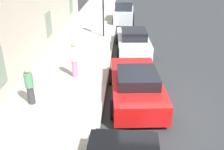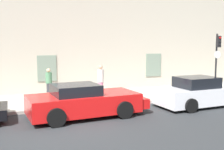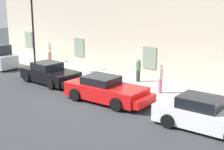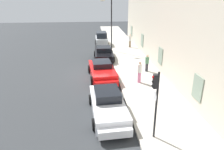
{
  "view_description": "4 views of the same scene",
  "coord_description": "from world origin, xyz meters",
  "px_view_note": "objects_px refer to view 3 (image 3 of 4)",
  "views": [
    {
      "loc": [
        -8.66,
        1.07,
        5.59
      ],
      "look_at": [
        1.48,
        1.64,
        0.74
      ],
      "focal_mm": 40.8,
      "sensor_mm": 36.0,
      "label": 1
    },
    {
      "loc": [
        -2.22,
        -10.78,
        3.12
      ],
      "look_at": [
        2.53,
        1.94,
        1.55
      ],
      "focal_mm": 45.74,
      "sensor_mm": 36.0,
      "label": 2
    },
    {
      "loc": [
        12.3,
        -12.33,
        5.84
      ],
      "look_at": [
        0.8,
        1.07,
        1.42
      ],
      "focal_mm": 51.97,
      "sensor_mm": 36.0,
      "label": 3
    },
    {
      "loc": [
        17.6,
        -0.25,
        6.76
      ],
      "look_at": [
        2.15,
        1.32,
        0.74
      ],
      "focal_mm": 33.15,
      "sensor_mm": 36.0,
      "label": 4
    }
  ],
  "objects_px": {
    "pedestrian_admiring": "(160,78)",
    "pedestrian_strolling": "(49,52)",
    "sportscar_yellow_flank": "(108,91)",
    "street_lamp": "(28,13)",
    "pedestrian_bystander": "(138,70)",
    "sportscar_red_lead": "(52,74)",
    "sportscar_white_middle": "(211,117)"
  },
  "relations": [
    {
      "from": "sportscar_red_lead",
      "to": "street_lamp",
      "type": "distance_m",
      "value": 5.27
    },
    {
      "from": "sportscar_yellow_flank",
      "to": "pedestrian_strolling",
      "type": "height_order",
      "value": "pedestrian_strolling"
    },
    {
      "from": "sportscar_yellow_flank",
      "to": "pedestrian_bystander",
      "type": "xyz_separation_m",
      "value": [
        -1.01,
        4.17,
        0.31
      ]
    },
    {
      "from": "pedestrian_admiring",
      "to": "pedestrian_strolling",
      "type": "xyz_separation_m",
      "value": [
        -12.05,
        1.45,
        -0.0
      ]
    },
    {
      "from": "sportscar_red_lead",
      "to": "pedestrian_strolling",
      "type": "xyz_separation_m",
      "value": [
        -5.01,
        3.85,
        0.45
      ]
    },
    {
      "from": "pedestrian_strolling",
      "to": "pedestrian_bystander",
      "type": "height_order",
      "value": "pedestrian_strolling"
    },
    {
      "from": "sportscar_red_lead",
      "to": "pedestrian_strolling",
      "type": "distance_m",
      "value": 6.34
    },
    {
      "from": "pedestrian_admiring",
      "to": "street_lamp",
      "type": "bearing_deg",
      "value": -171.34
    },
    {
      "from": "sportscar_red_lead",
      "to": "sportscar_white_middle",
      "type": "bearing_deg",
      "value": -2.37
    },
    {
      "from": "pedestrian_strolling",
      "to": "pedestrian_bystander",
      "type": "bearing_deg",
      "value": -0.99
    },
    {
      "from": "sportscar_white_middle",
      "to": "street_lamp",
      "type": "height_order",
      "value": "street_lamp"
    },
    {
      "from": "sportscar_red_lead",
      "to": "pedestrian_bystander",
      "type": "bearing_deg",
      "value": 39.35
    },
    {
      "from": "sportscar_yellow_flank",
      "to": "sportscar_white_middle",
      "type": "height_order",
      "value": "sportscar_white_middle"
    },
    {
      "from": "sportscar_red_lead",
      "to": "sportscar_white_middle",
      "type": "height_order",
      "value": "sportscar_white_middle"
    },
    {
      "from": "sportscar_yellow_flank",
      "to": "street_lamp",
      "type": "bearing_deg",
      "value": 171.85
    },
    {
      "from": "sportscar_white_middle",
      "to": "pedestrian_bystander",
      "type": "height_order",
      "value": "pedestrian_bystander"
    },
    {
      "from": "pedestrian_strolling",
      "to": "pedestrian_admiring",
      "type": "bearing_deg",
      "value": -6.84
    },
    {
      "from": "sportscar_white_middle",
      "to": "sportscar_yellow_flank",
      "type": "bearing_deg",
      "value": -179.95
    },
    {
      "from": "pedestrian_strolling",
      "to": "pedestrian_bystander",
      "type": "relative_size",
      "value": 1.14
    },
    {
      "from": "sportscar_white_middle",
      "to": "pedestrian_strolling",
      "type": "bearing_deg",
      "value": 165.29
    },
    {
      "from": "sportscar_yellow_flank",
      "to": "street_lamp",
      "type": "distance_m",
      "value": 9.85
    },
    {
      "from": "sportscar_white_middle",
      "to": "pedestrian_admiring",
      "type": "distance_m",
      "value": 5.3
    },
    {
      "from": "sportscar_red_lead",
      "to": "street_lamp",
      "type": "height_order",
      "value": "street_lamp"
    },
    {
      "from": "sportscar_red_lead",
      "to": "sportscar_white_middle",
      "type": "relative_size",
      "value": 0.91
    },
    {
      "from": "sportscar_white_middle",
      "to": "pedestrian_bystander",
      "type": "bearing_deg",
      "value": 149.15
    },
    {
      "from": "sportscar_red_lead",
      "to": "pedestrian_strolling",
      "type": "bearing_deg",
      "value": 142.43
    },
    {
      "from": "sportscar_red_lead",
      "to": "pedestrian_bystander",
      "type": "relative_size",
      "value": 2.97
    },
    {
      "from": "street_lamp",
      "to": "sportscar_red_lead",
      "type": "bearing_deg",
      "value": -13.09
    },
    {
      "from": "sportscar_white_middle",
      "to": "sportscar_red_lead",
      "type": "bearing_deg",
      "value": 177.63
    },
    {
      "from": "sportscar_white_middle",
      "to": "pedestrian_admiring",
      "type": "relative_size",
      "value": 2.89
    },
    {
      "from": "sportscar_white_middle",
      "to": "pedestrian_admiring",
      "type": "height_order",
      "value": "pedestrian_admiring"
    },
    {
      "from": "pedestrian_admiring",
      "to": "pedestrian_bystander",
      "type": "bearing_deg",
      "value": 153.23
    }
  ]
}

